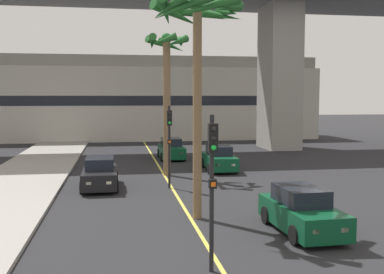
# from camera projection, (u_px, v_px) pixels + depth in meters

# --- Properties ---
(lane_stripe_center) EXTENTS (0.14, 56.00, 0.01)m
(lane_stripe_center) POSITION_uv_depth(u_px,v_px,m) (165.00, 176.00, 27.42)
(lane_stripe_center) COLOR #DBCC4C
(lane_stripe_center) RESTS_ON ground
(pier_building_backdrop) EXTENTS (38.26, 8.04, 8.92)m
(pier_building_backdrop) POSITION_uv_depth(u_px,v_px,m) (141.00, 99.00, 51.80)
(pier_building_backdrop) COLOR beige
(pier_building_backdrop) RESTS_ON ground
(car_queue_front) EXTENTS (1.96, 4.16, 1.56)m
(car_queue_front) POSITION_uv_depth(u_px,v_px,m) (302.00, 211.00, 16.07)
(car_queue_front) COLOR #0C4728
(car_queue_front) RESTS_ON ground
(car_queue_second) EXTENTS (1.96, 4.16, 1.56)m
(car_queue_second) POSITION_uv_depth(u_px,v_px,m) (219.00, 159.00, 29.61)
(car_queue_second) COLOR #0C4728
(car_queue_second) RESTS_ON ground
(car_queue_third) EXTENTS (1.86, 4.12, 1.56)m
(car_queue_third) POSITION_uv_depth(u_px,v_px,m) (100.00, 174.00, 23.83)
(car_queue_third) COLOR black
(car_queue_third) RESTS_ON ground
(car_queue_fourth) EXTENTS (1.85, 4.11, 1.56)m
(car_queue_fourth) POSITION_uv_depth(u_px,v_px,m) (171.00, 149.00, 35.01)
(car_queue_fourth) COLOR #0C4728
(car_queue_fourth) RESTS_ON ground
(traffic_light_median_near) EXTENTS (0.24, 0.37, 4.20)m
(traffic_light_median_near) POSITION_uv_depth(u_px,v_px,m) (212.00, 172.00, 12.18)
(traffic_light_median_near) COLOR black
(traffic_light_median_near) RESTS_ON ground
(traffic_light_median_far) EXTENTS (0.24, 0.37, 4.20)m
(traffic_light_median_far) POSITION_uv_depth(u_px,v_px,m) (169.00, 135.00, 23.52)
(traffic_light_median_far) COLOR black
(traffic_light_median_far) RESTS_ON ground
(palm_tree_near_median) EXTENTS (3.64, 3.68, 8.43)m
(palm_tree_near_median) POSITION_uv_depth(u_px,v_px,m) (197.00, 29.00, 17.30)
(palm_tree_near_median) COLOR brown
(palm_tree_near_median) RESTS_ON ground
(palm_tree_mid_median) EXTENTS (2.58, 2.69, 8.34)m
(palm_tree_mid_median) POSITION_uv_depth(u_px,v_px,m) (167.00, 70.00, 27.20)
(palm_tree_mid_median) COLOR brown
(palm_tree_mid_median) RESTS_ON ground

